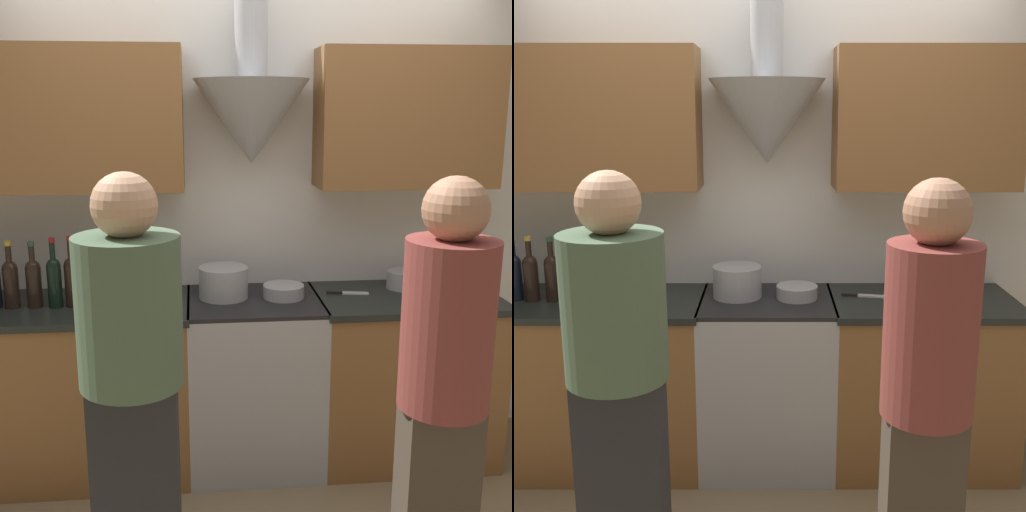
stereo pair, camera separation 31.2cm
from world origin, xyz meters
The scene contains 17 objects.
ground_plane centered at (0.00, 0.00, 0.00)m, with size 12.00×12.00×0.00m, color #847051.
wall_back centered at (-0.08, 0.61, 1.47)m, with size 8.40×0.58×2.60m.
counter_left centered at (-1.04, 0.34, 0.45)m, with size 1.43×0.62×0.90m.
counter_right centered at (0.80, 0.34, 0.45)m, with size 0.95×0.62×0.90m.
stove_range centered at (0.00, 0.34, 0.45)m, with size 0.68×0.60×0.90m.
wine_bottle_4 centered at (-1.28, 0.33, 1.03)m, with size 0.07×0.07×0.33m.
wine_bottle_5 centered at (-1.19, 0.32, 1.03)m, with size 0.07×0.07×0.33m.
wine_bottle_6 centered at (-1.08, 0.32, 1.03)m, with size 0.07×0.07×0.33m.
wine_bottle_7 centered at (-0.98, 0.30, 1.04)m, with size 0.07×0.07×0.35m.
wine_bottle_8 centered at (-0.90, 0.31, 1.04)m, with size 0.08×0.08×0.35m.
stock_pot centered at (-0.15, 0.38, 0.98)m, with size 0.25×0.25×0.16m.
mixing_bowl centered at (0.15, 0.35, 0.93)m, with size 0.21×0.21×0.07m.
orange_fruit centered at (1.08, 0.52, 0.94)m, with size 0.08×0.08×0.08m.
saucepan centered at (0.82, 0.46, 0.95)m, with size 0.17×0.17×0.10m.
chefs_knife centered at (0.50, 0.38, 0.90)m, with size 0.22×0.07×0.01m.
person_foreground_left centered at (-0.52, -0.70, 0.91)m, with size 0.36×0.36×1.66m.
person_foreground_right centered at (0.54, -0.84, 0.93)m, with size 0.31×0.31×1.65m.
Camera 2 is at (0.02, -2.80, 1.87)m, focal length 45.00 mm.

